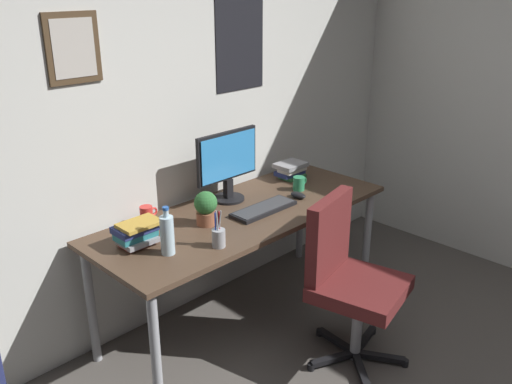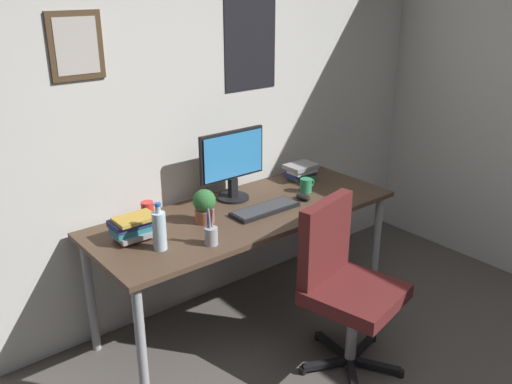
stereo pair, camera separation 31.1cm
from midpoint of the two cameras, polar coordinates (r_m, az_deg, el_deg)
The scene contains 13 objects.
wall_back at distance 3.26m, azimuth -6.65°, elevation 8.33°, with size 4.40×0.10×2.60m.
desk at distance 3.26m, azimuth 1.62°, elevation -3.17°, with size 1.88×0.72×0.75m.
office_chair at distance 3.03m, azimuth 12.00°, elevation -8.90°, with size 0.58×0.58×0.95m.
monitor at distance 3.33m, azimuth 0.17°, elevation 3.10°, with size 0.46×0.20×0.43m.
keyboard at distance 3.23m, azimuth 3.72°, elevation -1.86°, with size 0.43×0.15×0.03m.
computer_mouse at distance 3.42m, azimuth 7.54°, elevation -0.56°, with size 0.06×0.11×0.04m.
water_bottle at distance 2.76m, azimuth -6.90°, elevation -4.03°, with size 0.07×0.07×0.25m.
coffee_mug_near at distance 3.54m, azimuth 7.78°, elevation 0.67°, with size 0.11×0.08×0.09m.
coffee_mug_far at distance 3.15m, azimuth -8.47°, elevation -1.92°, with size 0.11×0.07×0.10m.
potted_plant at distance 3.05m, azimuth -2.53°, elevation -1.41°, with size 0.13×0.13×0.20m.
pen_cup at distance 2.81m, azimuth -1.56°, elevation -4.57°, with size 0.07×0.07×0.20m.
book_stack_left at distance 2.90m, azimuth -9.79°, elevation -3.71°, with size 0.23×0.16×0.13m.
book_stack_right at distance 3.75m, azimuth 7.12°, elevation 2.15°, with size 0.21×0.16×0.11m.
Camera 2 is at (-1.58, -0.65, 2.03)m, focal length 38.33 mm.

